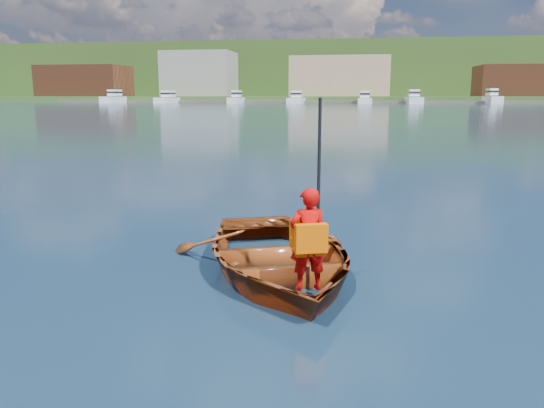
% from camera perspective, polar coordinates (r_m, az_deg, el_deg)
% --- Properties ---
extents(ground, '(600.00, 600.00, 0.00)m').
position_cam_1_polar(ground, '(6.13, 7.78, -9.08)').
color(ground, '#143149').
rests_on(ground, ground).
extents(rowboat, '(3.58, 4.18, 0.73)m').
position_cam_1_polar(rowboat, '(6.57, 0.53, -5.56)').
color(rowboat, brown).
rests_on(rowboat, ground).
extents(child_paddler, '(0.47, 0.43, 2.03)m').
position_cam_1_polar(child_paddler, '(5.64, 3.93, -3.71)').
color(child_paddler, '#C10604').
rests_on(child_paddler, ground).
extents(shoreline, '(400.00, 140.00, 22.00)m').
position_cam_1_polar(shoreline, '(242.49, 9.01, 13.36)').
color(shoreline, '#3B5B28').
rests_on(shoreline, ground).
extents(dock, '(160.03, 10.82, 0.80)m').
position_cam_1_polar(dock, '(154.16, 4.65, 10.88)').
color(dock, brown).
rests_on(dock, ground).
extents(waterfront_buildings, '(202.00, 16.00, 14.00)m').
position_cam_1_polar(waterfront_buildings, '(171.01, 6.34, 13.37)').
color(waterfront_buildings, brown).
rests_on(waterfront_buildings, ground).
extents(marina_yachts, '(140.63, 13.95, 4.28)m').
position_cam_1_polar(marina_yachts, '(149.08, 8.50, 11.13)').
color(marina_yachts, white).
rests_on(marina_yachts, ground).
extents(hillside_trees, '(286.66, 68.87, 21.85)m').
position_cam_1_polar(hillside_trees, '(241.71, 14.74, 14.72)').
color(hillside_trees, '#382314').
rests_on(hillside_trees, ground).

